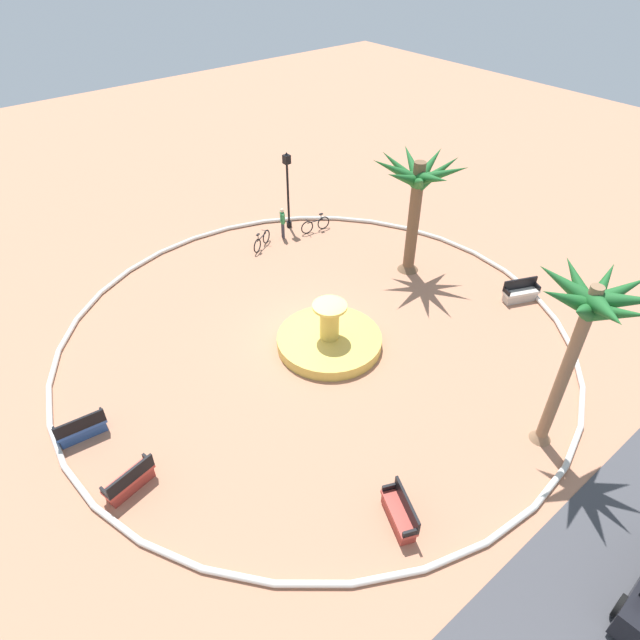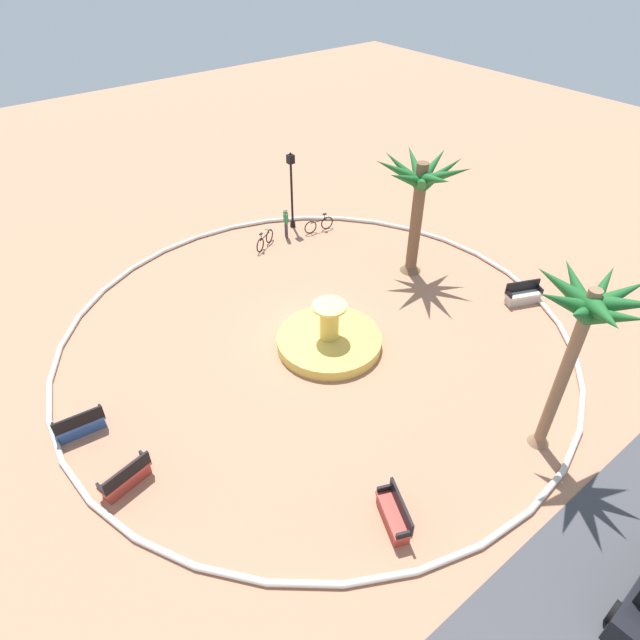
% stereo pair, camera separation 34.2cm
% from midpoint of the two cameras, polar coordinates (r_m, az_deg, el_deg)
% --- Properties ---
extents(ground_plane, '(80.00, 80.00, 0.00)m').
position_cam_midpoint_polar(ground_plane, '(22.06, -0.85, -1.80)').
color(ground_plane, tan).
extents(plaza_curb, '(20.45, 20.45, 0.20)m').
position_cam_midpoint_polar(plaza_curb, '(22.00, -0.86, -1.60)').
color(plaza_curb, silver).
rests_on(plaza_curb, ground).
extents(fountain, '(4.15, 4.15, 1.99)m').
position_cam_midpoint_polar(fountain, '(21.49, 0.52, -2.06)').
color(fountain, gold).
rests_on(fountain, ground).
extents(palm_tree_near_fountain, '(3.26, 3.31, 6.37)m').
position_cam_midpoint_polar(palm_tree_near_fountain, '(16.37, 25.80, 0.35)').
color(palm_tree_near_fountain, '#8E6B4C').
rests_on(palm_tree_near_fountain, ground).
extents(palm_tree_by_curb, '(4.16, 4.14, 5.60)m').
position_cam_midpoint_polar(palm_tree_by_curb, '(24.44, 9.78, 13.53)').
color(palm_tree_by_curb, brown).
rests_on(palm_tree_by_curb, ground).
extents(bench_east, '(1.09, 1.67, 1.00)m').
position_cam_midpoint_polar(bench_east, '(16.47, 7.73, -19.54)').
color(bench_east, '#B73D33').
rests_on(bench_east, ground).
extents(bench_west, '(1.64, 0.66, 1.00)m').
position_cam_midpoint_polar(bench_west, '(19.86, -24.18, -10.40)').
color(bench_west, '#335BA8').
rests_on(bench_west, ground).
extents(bench_north, '(1.67, 1.10, 1.00)m').
position_cam_midpoint_polar(bench_north, '(25.39, 19.91, 2.63)').
color(bench_north, beige).
rests_on(bench_north, ground).
extents(bench_southeast, '(1.67, 0.84, 1.00)m').
position_cam_midpoint_polar(bench_southeast, '(17.92, -19.87, -15.66)').
color(bench_southeast, '#B73D33').
rests_on(bench_southeast, ground).
extents(lamppost, '(0.32, 0.32, 4.13)m').
position_cam_midpoint_polar(lamppost, '(28.76, -3.77, 13.99)').
color(lamppost, black).
rests_on(lamppost, ground).
extents(bicycle_red_frame, '(1.54, 0.88, 0.94)m').
position_cam_midpoint_polar(bicycle_red_frame, '(27.86, -6.48, 8.26)').
color(bicycle_red_frame, black).
rests_on(bicycle_red_frame, ground).
extents(bicycle_by_lamppost, '(1.71, 0.45, 0.94)m').
position_cam_midpoint_polar(bicycle_by_lamppost, '(29.17, -0.82, 9.97)').
color(bicycle_by_lamppost, black).
rests_on(bicycle_by_lamppost, ground).
extents(person_cyclist_helmet, '(0.32, 0.49, 1.66)m').
position_cam_midpoint_polar(person_cyclist_helmet, '(28.38, -4.30, 10.27)').
color(person_cyclist_helmet, '#33333D').
rests_on(person_cyclist_helmet, ground).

